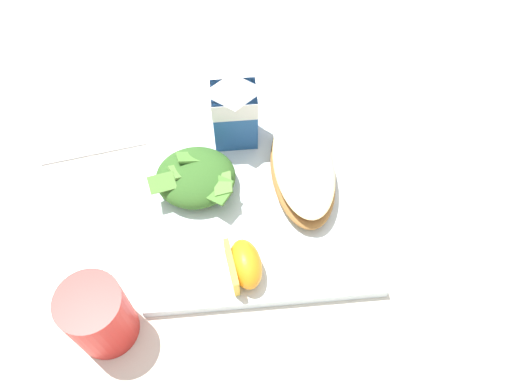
% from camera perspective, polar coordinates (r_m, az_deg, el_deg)
% --- Properties ---
extents(ground, '(3.00, 3.00, 0.00)m').
position_cam_1_polar(ground, '(0.67, 0.00, -1.16)').
color(ground, beige).
extents(white_plate, '(0.28, 0.28, 0.02)m').
position_cam_1_polar(white_plate, '(0.66, 0.00, -0.81)').
color(white_plate, silver).
rests_on(white_plate, ground).
extents(cheesy_pizza_bread, '(0.08, 0.17, 0.04)m').
position_cam_1_polar(cheesy_pizza_bread, '(0.66, 5.14, 2.58)').
color(cheesy_pizza_bread, '#A87038').
rests_on(cheesy_pizza_bread, white_plate).
extents(green_salad_pile, '(0.11, 0.10, 0.05)m').
position_cam_1_polar(green_salad_pile, '(0.65, -6.64, 1.61)').
color(green_salad_pile, '#336023').
rests_on(green_salad_pile, white_plate).
extents(milk_carton, '(0.06, 0.04, 0.11)m').
position_cam_1_polar(milk_carton, '(0.66, -2.39, 9.17)').
color(milk_carton, '#23569E').
rests_on(milk_carton, white_plate).
extents(orange_wedge_front, '(0.05, 0.06, 0.04)m').
position_cam_1_polar(orange_wedge_front, '(0.59, -1.33, -7.97)').
color(orange_wedge_front, orange).
rests_on(orange_wedge_front, white_plate).
extents(metal_fork, '(0.19, 0.05, 0.01)m').
position_cam_1_polar(metal_fork, '(0.74, -14.49, 5.07)').
color(metal_fork, silver).
rests_on(metal_fork, ground).
extents(drinking_red_cup, '(0.07, 0.07, 0.09)m').
position_cam_1_polar(drinking_red_cup, '(0.58, -16.91, -12.92)').
color(drinking_red_cup, red).
rests_on(drinking_red_cup, ground).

